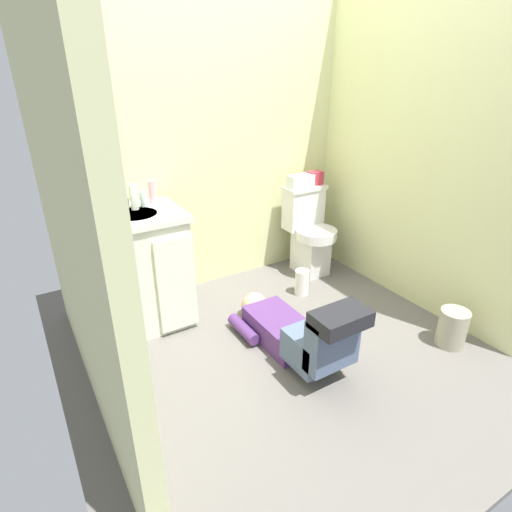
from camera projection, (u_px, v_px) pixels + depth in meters
ground_plane at (280, 338)px, 2.84m from camera, size 2.75×2.92×0.04m
wall_back at (209, 135)px, 3.10m from camera, size 2.41×0.08×2.40m
wall_left at (62, 189)px, 1.78m from camera, size 0.08×1.92×2.40m
wall_right at (423, 141)px, 2.87m from camera, size 0.08×1.92×2.40m
toilet at (309, 232)px, 3.58m from camera, size 0.36×0.46×0.75m
vanity_cabinet at (142, 269)px, 2.82m from camera, size 0.60×0.53×0.82m
faucet at (127, 200)px, 2.74m from camera, size 0.02×0.02×0.10m
person_plumber at (296, 332)px, 2.57m from camera, size 0.38×1.06×0.52m
tissue_box at (301, 181)px, 3.44m from camera, size 0.22×0.11×0.10m
toiletry_bag at (315, 178)px, 3.51m from camera, size 0.12×0.09×0.11m
soap_dispenser at (98, 202)px, 2.63m from camera, size 0.06×0.06×0.17m
bottle_blue at (111, 201)px, 2.69m from camera, size 0.06×0.06×0.11m
bottle_green at (121, 197)px, 2.69m from camera, size 0.05×0.05×0.16m
bottle_white at (134, 197)px, 2.68m from camera, size 0.05×0.05×0.17m
bottle_clear at (143, 199)px, 2.75m from camera, size 0.05×0.05×0.10m
bottle_pink at (152, 192)px, 2.80m from camera, size 0.05×0.05×0.16m
trash_can at (452, 328)px, 2.69m from camera, size 0.18×0.18×0.25m
paper_towel_roll at (302, 282)px, 3.30m from camera, size 0.11×0.11×0.21m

